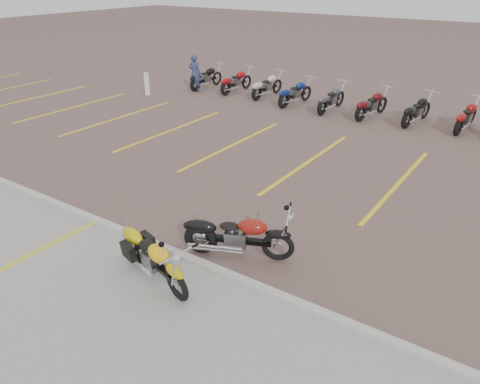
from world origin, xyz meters
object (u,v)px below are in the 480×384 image
(yellow_cruiser, at_px, (155,258))
(person_a, at_px, (195,73))
(flame_cruiser, at_px, (236,236))
(bollard, at_px, (147,84))

(yellow_cruiser, relative_size, person_a, 1.24)
(person_a, bearing_deg, yellow_cruiser, 119.27)
(yellow_cruiser, height_order, person_a, person_a)
(flame_cruiser, distance_m, bollard, 13.83)
(person_a, bearing_deg, flame_cruiser, 125.42)
(yellow_cruiser, bearing_deg, bollard, 151.83)
(person_a, relative_size, bollard, 1.68)
(yellow_cruiser, relative_size, flame_cruiser, 1.00)
(yellow_cruiser, xyz_separation_m, flame_cruiser, (0.80, 1.44, 0.01))
(flame_cruiser, distance_m, person_a, 14.02)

